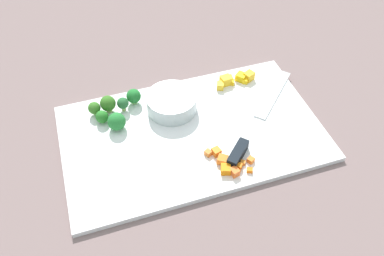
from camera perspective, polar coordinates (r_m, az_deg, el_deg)
The scene contains 26 objects.
ground_plane at distance 0.86m, azimuth 0.00°, elevation -0.99°, with size 4.00×4.00×0.00m, color #725D5D.
cutting_board at distance 0.85m, azimuth 0.00°, elevation -0.72°, with size 0.54×0.33×0.01m, color white.
prep_bowl at distance 0.88m, azimuth -2.89°, elevation 3.61°, with size 0.11×0.11×0.04m, color #B4C1C3.
chef_knife at distance 0.84m, azimuth 8.24°, elevation -0.69°, with size 0.25×0.25×0.02m.
carrot_dice_0 at distance 0.80m, azimuth 8.34°, elevation -4.53°, with size 0.01×0.01×0.01m, color orange.
carrot_dice_1 at distance 0.79m, azimuth 4.36°, elevation -4.53°, with size 0.02×0.02×0.01m, color orange.
carrot_dice_2 at distance 0.79m, azimuth 6.64°, elevation -5.46°, with size 0.01×0.01×0.01m, color orange.
carrot_dice_3 at distance 0.80m, azimuth 2.31°, elevation -3.56°, with size 0.01×0.01×0.01m, color orange.
carrot_dice_4 at distance 0.80m, azimuth 7.24°, elevation -4.91°, with size 0.01×0.01×0.01m, color orange.
carrot_dice_5 at distance 0.79m, azimuth 8.19°, elevation -5.95°, with size 0.01×0.01×0.01m, color orange.
carrot_dice_6 at distance 0.78m, azimuth 4.81°, elevation -5.85°, with size 0.02×0.02×0.02m, color orange.
carrot_dice_7 at distance 0.80m, azimuth 3.47°, elevation -3.38°, with size 0.02×0.02×0.01m, color orange.
carrot_dice_8 at distance 0.78m, azimuth 6.08°, elevation -6.21°, with size 0.01×0.02×0.02m, color orange.
pepper_dice_0 at distance 0.97m, azimuth 6.99°, elevation 7.21°, with size 0.02×0.02×0.02m, color yellow.
pepper_dice_1 at distance 0.97m, azimuth 8.08°, elevation 7.31°, with size 0.02×0.02×0.02m, color yellow.
pepper_dice_2 at distance 0.96m, azimuth 7.54°, elevation 6.66°, with size 0.01×0.01×0.01m, color yellow.
pepper_dice_3 at distance 0.94m, azimuth 4.03°, elevation 6.01°, with size 0.02×0.02×0.02m, color yellow.
pepper_dice_4 at distance 0.95m, azimuth 4.82°, elevation 6.77°, with size 0.02×0.02×0.02m, color yellow.
pepper_dice_5 at distance 0.97m, azimuth 5.33°, elevation 7.02°, with size 0.01×0.02×0.01m, color yellow.
pepper_dice_6 at distance 0.96m, azimuth 5.65°, elevation 6.49°, with size 0.01×0.01×0.01m, color yellow.
broccoli_floret_0 at distance 0.90m, azimuth -13.71°, elevation 2.75°, with size 0.03×0.03×0.03m.
broccoli_floret_1 at distance 0.90m, azimuth -8.29°, elevation 4.48°, with size 0.03×0.03×0.04m.
broccoli_floret_2 at distance 0.85m, azimuth -10.66°, elevation 0.90°, with size 0.04×0.04×0.04m.
broccoli_floret_3 at distance 0.89m, azimuth -9.80°, elevation 3.46°, with size 0.03×0.03×0.03m.
broccoli_floret_4 at distance 0.88m, azimuth -12.66°, elevation 1.56°, with size 0.03×0.03×0.03m.
broccoli_floret_5 at distance 0.89m, azimuth -11.86°, elevation 3.41°, with size 0.03×0.03×0.04m.
Camera 1 is at (0.18, 0.54, 0.64)m, focal length 37.55 mm.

